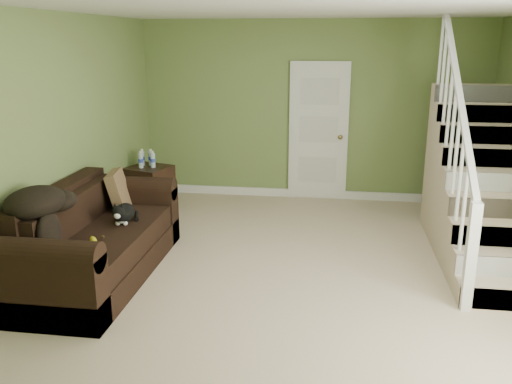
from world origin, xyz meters
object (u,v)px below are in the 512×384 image
(side_table, at_px, (150,188))
(cat, at_px, (123,213))
(sofa, at_px, (94,243))
(banana, at_px, (93,241))

(side_table, height_order, cat, side_table)
(sofa, relative_size, cat, 4.33)
(side_table, bearing_deg, sofa, -85.72)
(side_table, distance_m, banana, 2.57)
(cat, bearing_deg, side_table, 95.56)
(sofa, bearing_deg, banana, -63.74)
(sofa, height_order, banana, sofa)
(side_table, bearing_deg, banana, -82.23)
(sofa, relative_size, side_table, 2.70)
(sofa, distance_m, side_table, 2.17)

